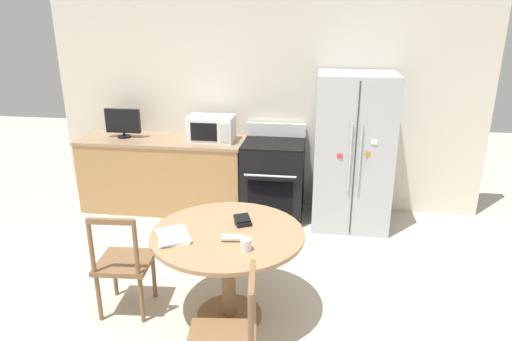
% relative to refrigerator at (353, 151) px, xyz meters
% --- Properties ---
extents(ground_plane, '(14.00, 14.00, 0.00)m').
position_rel_refrigerator_xyz_m(ground_plane, '(-1.05, -2.20, -0.87)').
color(ground_plane, beige).
extents(back_wall, '(5.20, 0.10, 2.60)m').
position_rel_refrigerator_xyz_m(back_wall, '(-1.05, 0.45, 0.43)').
color(back_wall, silver).
rests_on(back_wall, ground_plane).
extents(kitchen_counter, '(2.00, 0.64, 0.90)m').
position_rel_refrigerator_xyz_m(kitchen_counter, '(-2.26, 0.09, -0.42)').
color(kitchen_counter, '#AD7F4C').
rests_on(kitchen_counter, ground_plane).
extents(refrigerator, '(0.84, 0.78, 1.74)m').
position_rel_refrigerator_xyz_m(refrigerator, '(0.00, 0.00, 0.00)').
color(refrigerator, '#B2B5BA').
rests_on(refrigerator, ground_plane).
extents(oven_range, '(0.71, 0.68, 1.08)m').
position_rel_refrigerator_xyz_m(oven_range, '(-0.90, 0.06, -0.40)').
color(oven_range, black).
rests_on(oven_range, ground_plane).
extents(microwave, '(0.53, 0.35, 0.30)m').
position_rel_refrigerator_xyz_m(microwave, '(-1.64, 0.09, 0.18)').
color(microwave, white).
rests_on(microwave, kitchen_counter).
extents(countertop_tv, '(0.43, 0.16, 0.35)m').
position_rel_refrigerator_xyz_m(countertop_tv, '(-2.74, 0.10, 0.22)').
color(countertop_tv, black).
rests_on(countertop_tv, kitchen_counter).
extents(dining_table, '(1.18, 1.18, 0.75)m').
position_rel_refrigerator_xyz_m(dining_table, '(-1.03, -1.94, -0.27)').
color(dining_table, '#997551').
rests_on(dining_table, ground_plane).
extents(dining_chair_left, '(0.45, 0.45, 0.90)m').
position_rel_refrigerator_xyz_m(dining_chair_left, '(-1.88, -1.99, -0.43)').
color(dining_chair_left, brown).
rests_on(dining_chair_left, ground_plane).
extents(candle_glass, '(0.08, 0.08, 0.09)m').
position_rel_refrigerator_xyz_m(candle_glass, '(-0.85, -2.20, -0.08)').
color(candle_glass, silver).
rests_on(candle_glass, dining_table).
extents(folded_napkin, '(0.16, 0.07, 0.05)m').
position_rel_refrigerator_xyz_m(folded_napkin, '(-0.97, -2.08, -0.09)').
color(folded_napkin, silver).
rests_on(folded_napkin, dining_table).
extents(wallet, '(0.16, 0.17, 0.07)m').
position_rel_refrigerator_xyz_m(wallet, '(-0.94, -1.79, -0.09)').
color(wallet, black).
rests_on(wallet, dining_table).
extents(mail_stack, '(0.34, 0.37, 0.02)m').
position_rel_refrigerator_xyz_m(mail_stack, '(-1.42, -2.09, -0.10)').
color(mail_stack, white).
rests_on(mail_stack, dining_table).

